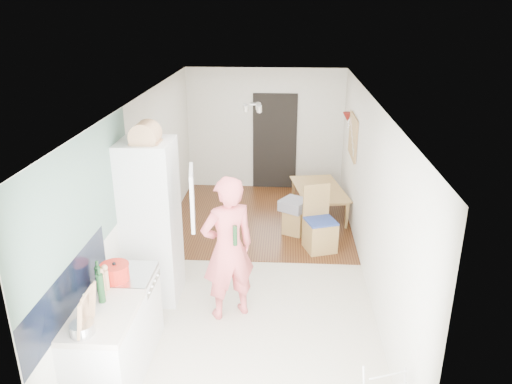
# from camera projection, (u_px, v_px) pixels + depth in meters

# --- Properties ---
(room_shell) EXTENTS (3.20, 7.00, 2.50)m
(room_shell) POSITION_uv_depth(u_px,v_px,m) (254.00, 190.00, 6.97)
(room_shell) COLOR silver
(room_shell) RESTS_ON ground
(floor) EXTENTS (3.20, 7.00, 0.01)m
(floor) POSITION_uv_depth(u_px,v_px,m) (254.00, 269.00, 7.41)
(floor) COLOR beige
(floor) RESTS_ON ground
(wood_floor_overlay) EXTENTS (3.20, 3.30, 0.01)m
(wood_floor_overlay) POSITION_uv_depth(u_px,v_px,m) (261.00, 218.00, 9.14)
(wood_floor_overlay) COLOR brown
(wood_floor_overlay) RESTS_ON room_shell
(sage_wall_panel) EXTENTS (0.02, 3.00, 1.30)m
(sage_wall_panel) POSITION_uv_depth(u_px,v_px,m) (82.00, 201.00, 4.98)
(sage_wall_panel) COLOR slate
(sage_wall_panel) RESTS_ON room_shell
(tile_splashback) EXTENTS (0.02, 1.90, 0.50)m
(tile_splashback) POSITION_uv_depth(u_px,v_px,m) (69.00, 292.00, 4.72)
(tile_splashback) COLOR black
(tile_splashback) RESTS_ON room_shell
(doorway_recess) EXTENTS (0.90, 0.04, 2.00)m
(doorway_recess) POSITION_uv_depth(u_px,v_px,m) (275.00, 142.00, 10.29)
(doorway_recess) COLOR black
(doorway_recess) RESTS_ON room_shell
(base_cabinet) EXTENTS (0.60, 0.90, 0.86)m
(base_cabinet) POSITION_uv_depth(u_px,v_px,m) (107.00, 355.00, 4.96)
(base_cabinet) COLOR silver
(base_cabinet) RESTS_ON room_shell
(worktop) EXTENTS (0.62, 0.92, 0.06)m
(worktop) POSITION_uv_depth(u_px,v_px,m) (102.00, 316.00, 4.80)
(worktop) COLOR beige
(worktop) RESTS_ON room_shell
(range_cooker) EXTENTS (0.60, 0.60, 0.88)m
(range_cooker) POSITION_uv_depth(u_px,v_px,m) (129.00, 310.00, 5.66)
(range_cooker) COLOR silver
(range_cooker) RESTS_ON room_shell
(cooker_top) EXTENTS (0.60, 0.60, 0.04)m
(cooker_top) POSITION_uv_depth(u_px,v_px,m) (126.00, 275.00, 5.49)
(cooker_top) COLOR silver
(cooker_top) RESTS_ON room_shell
(fridge_housing) EXTENTS (0.66, 0.66, 2.15)m
(fridge_housing) POSITION_uv_depth(u_px,v_px,m) (151.00, 222.00, 6.38)
(fridge_housing) COLOR silver
(fridge_housing) RESTS_ON room_shell
(fridge_door) EXTENTS (0.14, 0.56, 0.70)m
(fridge_door) POSITION_uv_depth(u_px,v_px,m) (192.00, 198.00, 5.89)
(fridge_door) COLOR silver
(fridge_door) RESTS_ON room_shell
(fridge_interior) EXTENTS (0.02, 0.52, 0.66)m
(fridge_interior) POSITION_uv_depth(u_px,v_px,m) (173.00, 188.00, 6.19)
(fridge_interior) COLOR white
(fridge_interior) RESTS_ON room_shell
(pinboard) EXTENTS (0.03, 0.90, 0.70)m
(pinboard) POSITION_uv_depth(u_px,v_px,m) (353.00, 137.00, 8.54)
(pinboard) COLOR tan
(pinboard) RESTS_ON room_shell
(pinboard_frame) EXTENTS (0.00, 0.94, 0.74)m
(pinboard_frame) POSITION_uv_depth(u_px,v_px,m) (352.00, 137.00, 8.54)
(pinboard_frame) COLOR #A57A44
(pinboard_frame) RESTS_ON room_shell
(wall_sconce) EXTENTS (0.18, 0.18, 0.16)m
(wall_sconce) POSITION_uv_depth(u_px,v_px,m) (347.00, 117.00, 9.07)
(wall_sconce) COLOR maroon
(wall_sconce) RESTS_ON room_shell
(person) EXTENTS (0.95, 0.84, 2.18)m
(person) POSITION_uv_depth(u_px,v_px,m) (228.00, 236.00, 5.96)
(person) COLOR #E05D61
(person) RESTS_ON floor
(dining_table) EXTENTS (0.92, 1.36, 0.44)m
(dining_table) POSITION_uv_depth(u_px,v_px,m) (320.00, 203.00, 9.22)
(dining_table) COLOR #A57A44
(dining_table) RESTS_ON floor
(dining_chair) EXTENTS (0.56, 0.56, 1.05)m
(dining_chair) POSITION_uv_depth(u_px,v_px,m) (321.00, 220.00, 7.78)
(dining_chair) COLOR #A57A44
(dining_chair) RESTS_ON floor
(stool) EXTENTS (0.44, 0.44, 0.44)m
(stool) POSITION_uv_depth(u_px,v_px,m) (295.00, 222.00, 8.46)
(stool) COLOR #A57A44
(stool) RESTS_ON floor
(grey_drape) EXTENTS (0.56, 0.56, 0.18)m
(grey_drape) POSITION_uv_depth(u_px,v_px,m) (294.00, 205.00, 8.34)
(grey_drape) COLOR gray
(grey_drape) RESTS_ON stool
(bread_bin) EXTENTS (0.37, 0.35, 0.18)m
(bread_bin) POSITION_uv_depth(u_px,v_px,m) (145.00, 135.00, 5.88)
(bread_bin) COLOR tan
(bread_bin) RESTS_ON fridge_housing
(red_casserole) EXTENTS (0.32, 0.32, 0.18)m
(red_casserole) POSITION_uv_depth(u_px,v_px,m) (115.00, 272.00, 5.33)
(red_casserole) COLOR red
(red_casserole) RESTS_ON cooker_top
(steel_pan) EXTENTS (0.24, 0.24, 0.11)m
(steel_pan) POSITION_uv_depth(u_px,v_px,m) (82.00, 329.00, 4.47)
(steel_pan) COLOR silver
(steel_pan) RESTS_ON worktop
(held_bottle) EXTENTS (0.05, 0.05, 0.25)m
(held_bottle) POSITION_uv_depth(u_px,v_px,m) (235.00, 236.00, 5.78)
(held_bottle) COLOR #183B1C
(held_bottle) RESTS_ON person
(bottle_a) EXTENTS (0.08, 0.08, 0.31)m
(bottle_a) POSITION_uv_depth(u_px,v_px,m) (101.00, 288.00, 4.91)
(bottle_a) COLOR #183B1C
(bottle_a) RESTS_ON worktop
(bottle_b) EXTENTS (0.08, 0.08, 0.28)m
(bottle_b) POSITION_uv_depth(u_px,v_px,m) (99.00, 279.00, 5.10)
(bottle_b) COLOR #183B1C
(bottle_b) RESTS_ON worktop
(bottle_c) EXTENTS (0.10, 0.10, 0.21)m
(bottle_c) POSITION_uv_depth(u_px,v_px,m) (87.00, 309.00, 4.67)
(bottle_c) COLOR silver
(bottle_c) RESTS_ON worktop
(pepper_mill_front) EXTENTS (0.07, 0.07, 0.24)m
(pepper_mill_front) POSITION_uv_depth(u_px,v_px,m) (102.00, 285.00, 5.03)
(pepper_mill_front) COLOR tan
(pepper_mill_front) RESTS_ON worktop
(pepper_mill_back) EXTENTS (0.07, 0.07, 0.23)m
(pepper_mill_back) POSITION_uv_depth(u_px,v_px,m) (106.00, 280.00, 5.14)
(pepper_mill_back) COLOR tan
(pepper_mill_back) RESTS_ON worktop
(chopping_boards) EXTENTS (0.05, 0.30, 0.40)m
(chopping_boards) POSITION_uv_depth(u_px,v_px,m) (87.00, 311.00, 4.47)
(chopping_boards) COLOR tan
(chopping_boards) RESTS_ON worktop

